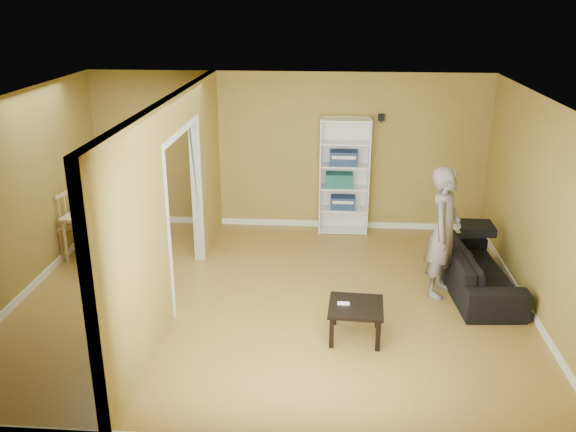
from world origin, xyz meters
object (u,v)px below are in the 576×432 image
Objects in this scene: sofa at (477,262)px; chair_far at (123,213)px; bookshelf at (344,176)px; dining_table at (106,218)px; chair_left at (57,224)px; chair_near at (97,243)px; coffee_table at (356,310)px; person at (445,221)px.

chair_far is (-5.22, 1.19, 0.14)m from sofa.
bookshelf is at bearing 36.35° from sofa.
sofa is 5.33m from dining_table.
chair_left reaches higher than chair_near.
coffee_table is (-1.65, -1.37, -0.03)m from sofa.
person reaches higher than sofa.
chair_left is 0.99m from chair_far.
dining_table is (-4.78, 0.83, -0.40)m from person.
chair_far is at bearing 82.67° from dining_table.
sofa is at bearing 99.03° from chair_left.
person reaches higher than coffee_table.
dining_table is at bearing 150.78° from coffee_table.
chair_left is at bearing -178.33° from dining_table.
chair_left reaches higher than coffee_table.
chair_far is (0.07, 0.53, -0.10)m from dining_table.
bookshelf is 4.01m from chair_near.
coffee_table is 0.60× the size of chair_left.
coffee_table is at bearing 160.53° from person.
dining_table is 1.21× the size of chair_near.
person is 1.97× the size of chair_left.
bookshelf is 1.83× the size of chair_far.
bookshelf is 4.52m from chair_left.
chair_far is (0.82, 0.55, 0.00)m from chair_left.
bookshelf reaches higher than coffee_table.
chair_far is at bearing 72.80° from sofa.
bookshelf is 3.09× the size of coffee_table.
chair_left is 1.12× the size of chair_near.
person is at bearing 46.54° from coffee_table.
chair_near is (-3.59, 1.47, 0.11)m from coffee_table.
person is 3.28× the size of coffee_table.
sofa is 1.06× the size of bookshelf.
coffee_table is 0.67× the size of chair_near.
chair_far reaches higher than dining_table.
coffee_table is 4.18m from dining_table.
dining_table is 0.59m from chair_near.
person is (-0.51, -0.17, 0.63)m from sofa.
coffee_table is (-1.14, -1.20, -0.66)m from person.
chair_near reaches higher than coffee_table.
coffee_table is at bearing -17.27° from chair_near.
chair_far is at bearing 144.31° from coffee_table.
sofa is at bearing -179.08° from chair_far.
coffee_table is 0.59× the size of chair_far.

